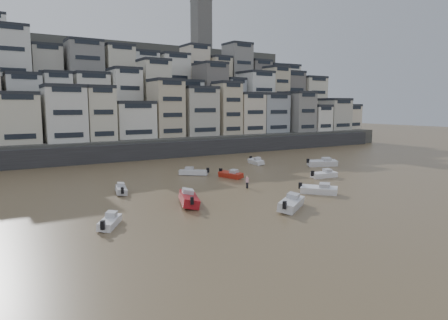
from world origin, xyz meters
TOP-DOWN VIEW (x-y plane):
  - ground at (0.00, 0.00)m, footprint 400.00×400.00m
  - harbor_wall at (10.00, 65.00)m, footprint 140.00×3.00m
  - hillside at (14.73, 104.84)m, footprint 141.04×66.00m
  - boat_a at (9.93, 16.91)m, footprint 5.92×4.89m
  - boat_b at (18.06, 20.84)m, footprint 4.49×4.96m
  - boat_c at (1.16, 24.55)m, footprint 3.97×6.43m
  - boat_d at (27.33, 28.98)m, footprint 4.98×2.05m
  - boat_e at (14.66, 36.67)m, footprint 2.66×4.93m
  - boat_f at (-3.58, 34.70)m, footprint 2.39×4.59m
  - boat_g at (36.00, 37.87)m, footprint 6.38×4.09m
  - boat_h at (10.80, 41.99)m, footprint 5.04×4.42m
  - boat_i at (26.86, 46.58)m, footprint 2.49×5.19m
  - boat_j at (-8.96, 20.99)m, footprint 3.57×4.49m
  - person_pink at (12.24, 28.67)m, footprint 0.44×0.44m

SIDE VIEW (x-z plane):
  - ground at x=0.00m, z-range 0.00..0.00m
  - boat_f at x=-3.58m, z-range 0.00..1.19m
  - boat_j at x=-8.96m, z-range 0.00..1.20m
  - boat_e at x=14.66m, z-range 0.00..1.28m
  - boat_d at x=27.33m, z-range 0.00..1.32m
  - boat_i at x=26.86m, z-range 0.00..1.36m
  - boat_b at x=18.06m, z-range 0.00..1.38m
  - boat_h at x=10.80m, z-range 0.00..1.39m
  - boat_a at x=9.93m, z-range 0.00..1.60m
  - boat_g at x=36.00m, z-range 0.00..1.66m
  - boat_c at x=1.16m, z-range 0.00..1.67m
  - person_pink at x=12.24m, z-range 0.00..1.74m
  - harbor_wall at x=10.00m, z-range 0.00..3.50m
  - hillside at x=14.73m, z-range -11.99..38.01m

